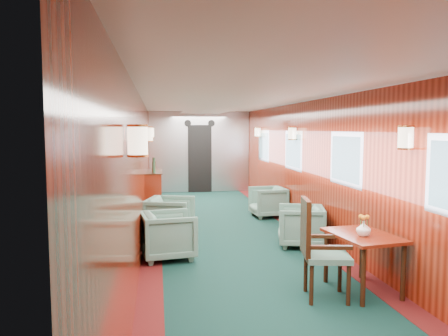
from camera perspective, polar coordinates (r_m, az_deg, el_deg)
name	(u,v)px	position (r m, az deg, el deg)	size (l,w,h in m)	color
room	(234,145)	(7.17, 1.32, 3.09)	(12.00, 12.10, 2.40)	#0C2C25
bulkhead	(200,152)	(13.04, -3.21, 2.05)	(2.98, 0.17, 2.39)	silver
windows_right	(315,154)	(7.81, 11.81, 1.79)	(0.02, 8.60, 0.80)	#B4B6BB
wall_sconces	(228,135)	(7.72, 0.58, 4.39)	(2.97, 7.97, 0.25)	#FFEDC6
dining_table	(363,243)	(5.38, 17.70, -9.36)	(0.75, 0.98, 0.68)	maroon
side_chair	(317,245)	(5.03, 12.08, -9.77)	(0.58, 0.60, 1.12)	#204C44
credenza	(153,195)	(9.25, -9.20, -3.47)	(0.35, 1.13, 1.29)	maroon
flower_vase	(364,229)	(5.25, 17.78, -7.55)	(0.16, 0.16, 0.17)	white
armchair_left_near	(168,235)	(6.50, -7.28, -8.69)	(0.73, 0.76, 0.69)	#204C44
armchair_left_far	(170,217)	(7.72, -7.04, -6.40)	(0.75, 0.78, 0.71)	#204C44
armchair_right_near	(301,226)	(7.21, 10.00, -7.45)	(0.70, 0.72, 0.66)	#204C44
armchair_right_far	(268,202)	(9.45, 5.75, -4.42)	(0.69, 0.71, 0.65)	#204C44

